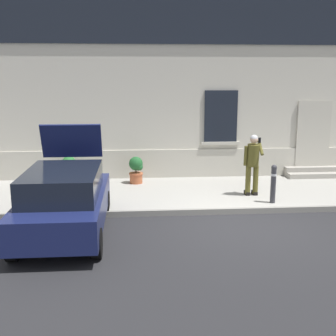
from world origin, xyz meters
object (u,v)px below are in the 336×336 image
Objects in this scene: hatchback_car_navy at (65,200)px; bollard_near_person at (273,182)px; person_on_phone at (253,161)px; planter_olive at (69,168)px; planter_terracotta at (136,169)px.

hatchback_car_navy is 3.89× the size of bollard_near_person.
bollard_near_person is 0.60× the size of person_on_phone.
person_on_phone is 5.80m from planter_olive.
hatchback_car_navy is at bearing -111.62° from planter_terracotta.
planter_olive is (-5.78, 2.79, -0.11)m from bollard_near_person.
planter_terracotta is at bearing -7.90° from planter_olive.
bollard_near_person is 4.41m from planter_terracotta.
planter_terracotta is at bearing 153.47° from person_on_phone.
person_on_phone is (-0.36, 0.78, 0.44)m from bollard_near_person.
planter_terracotta is (1.61, 4.06, -0.19)m from hatchback_car_navy.
person_on_phone is at bearing 25.64° from hatchback_car_navy.
bollard_near_person is at bearing -64.04° from person_on_phone.
hatchback_car_navy is 4.73× the size of planter_terracotta.
person_on_phone is at bearing -27.55° from planter_terracotta.
hatchback_car_navy is 5.48m from bollard_near_person.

